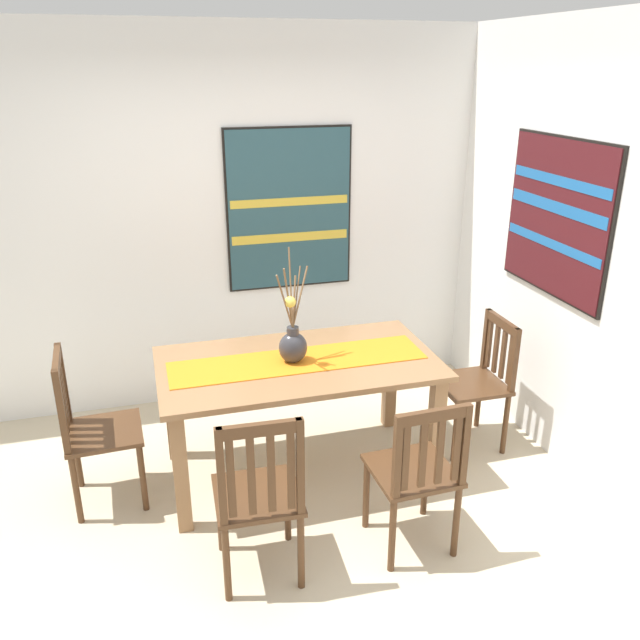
% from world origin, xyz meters
% --- Properties ---
extents(ground_plane, '(6.40, 6.40, 0.03)m').
position_xyz_m(ground_plane, '(0.00, 0.00, -0.01)').
color(ground_plane, beige).
extents(wall_back, '(6.40, 0.12, 2.70)m').
position_xyz_m(wall_back, '(0.00, 1.86, 1.35)').
color(wall_back, white).
rests_on(wall_back, ground_plane).
extents(wall_side, '(0.12, 6.40, 2.70)m').
position_xyz_m(wall_side, '(1.86, 0.00, 1.35)').
color(wall_side, white).
rests_on(wall_side, ground_plane).
extents(dining_table, '(1.66, 0.91, 0.77)m').
position_xyz_m(dining_table, '(0.16, 0.63, 0.65)').
color(dining_table, '#8E6642').
rests_on(dining_table, ground_plane).
extents(table_runner, '(1.53, 0.36, 0.01)m').
position_xyz_m(table_runner, '(0.16, 0.63, 0.77)').
color(table_runner, orange).
rests_on(table_runner, dining_table).
extents(centerpiece_vase, '(0.24, 0.24, 0.69)m').
position_xyz_m(centerpiece_vase, '(0.13, 0.62, 0.90)').
color(centerpiece_vase, '#333338').
rests_on(centerpiece_vase, dining_table).
extents(chair_0, '(0.42, 0.42, 0.89)m').
position_xyz_m(chair_0, '(1.39, 0.63, 0.47)').
color(chair_0, '#4C301C').
rests_on(chair_0, ground_plane).
extents(chair_1, '(0.43, 0.43, 0.91)m').
position_xyz_m(chair_1, '(0.57, -0.23, 0.48)').
color(chair_1, '#4C301C').
rests_on(chair_1, ground_plane).
extents(chair_2, '(0.44, 0.44, 0.96)m').
position_xyz_m(chair_2, '(-0.25, -0.22, 0.50)').
color(chair_2, '#4C301C').
rests_on(chair_2, ground_plane).
extents(chair_3, '(0.44, 0.44, 0.96)m').
position_xyz_m(chair_3, '(-1.05, 0.66, 0.50)').
color(chair_3, '#4C301C').
rests_on(chair_3, ground_plane).
extents(painting_on_back_wall, '(0.93, 0.05, 1.18)m').
position_xyz_m(painting_on_back_wall, '(0.39, 1.79, 1.43)').
color(painting_on_back_wall, black).
extents(painting_on_side_wall, '(0.05, 1.01, 0.97)m').
position_xyz_m(painting_on_side_wall, '(1.79, 0.59, 1.55)').
color(painting_on_side_wall, black).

